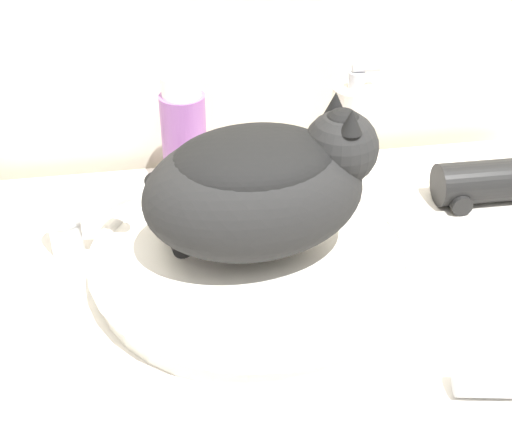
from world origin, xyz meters
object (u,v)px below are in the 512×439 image
(cat, at_px, (260,183))
(mouthwash_bottle, at_px, (184,135))
(faucet, at_px, (71,218))
(hair_dryer, at_px, (493,182))
(soap_pump_bottle, at_px, (352,130))

(cat, distance_m, mouthwash_bottle, 0.26)
(faucet, bearing_deg, hair_dryer, 23.27)
(faucet, relative_size, mouthwash_bottle, 0.68)
(mouthwash_bottle, xyz_separation_m, hair_dryer, (0.46, -0.12, -0.06))
(soap_pump_bottle, bearing_deg, faucet, -159.64)
(cat, relative_size, soap_pump_bottle, 1.65)
(faucet, distance_m, hair_dryer, 0.63)
(hair_dryer, bearing_deg, faucet, -175.32)
(faucet, xyz_separation_m, hair_dryer, (0.63, 0.04, -0.03))
(mouthwash_bottle, xyz_separation_m, soap_pump_bottle, (0.27, 0.00, -0.01))
(cat, relative_size, faucet, 2.43)
(cat, bearing_deg, mouthwash_bottle, 101.33)
(soap_pump_bottle, relative_size, hair_dryer, 0.93)
(cat, height_order, soap_pump_bottle, cat)
(mouthwash_bottle, height_order, hair_dryer, mouthwash_bottle)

